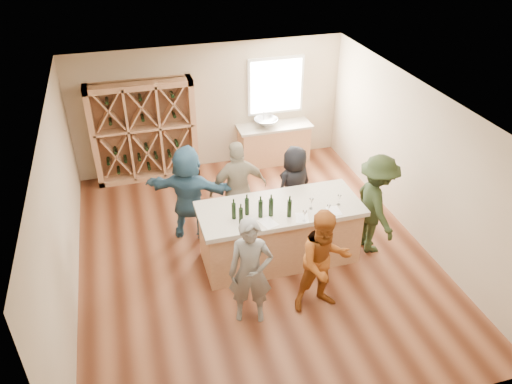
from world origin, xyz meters
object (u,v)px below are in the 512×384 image
object	(u,v)px
person_server	(376,205)
person_far_left	(189,193)
wine_bottle_d	(261,209)
wine_bottle_a	(234,211)
person_far_right	(294,186)
wine_bottle_c	(247,207)
person_near_left	(251,272)
sink	(266,122)
wine_bottle_e	(271,207)
wine_bottle_b	(241,216)
person_near_right	(324,262)
wine_rack	(144,132)
tasting_counter_base	(279,235)
wine_bottle_f	(289,209)
person_far_mid	(238,189)

from	to	relation	value
person_server	person_far_left	world-z (taller)	person_server
wine_bottle_d	person_server	bearing A→B (deg)	0.54
wine_bottle_a	person_far_right	size ratio (longest dim) A/B	0.18
wine_bottle_c	person_near_left	bearing A→B (deg)	-102.79
wine_bottle_c	person_far_right	xyz separation A→B (m)	(1.19, 1.04, -0.43)
sink	wine_bottle_d	world-z (taller)	wine_bottle_d
wine_bottle_d	wine_bottle_e	world-z (taller)	wine_bottle_e
wine_bottle_b	wine_bottle_e	size ratio (longest dim) A/B	0.90
wine_bottle_e	person_near_right	size ratio (longest dim) A/B	0.18
wine_bottle_c	wine_bottle_e	bearing A→B (deg)	-21.07
wine_rack	person_near_right	bearing A→B (deg)	-65.82
wine_bottle_e	person_near_right	distance (m)	1.24
wine_rack	wine_bottle_d	distance (m)	3.99
tasting_counter_base	person_far_right	bearing A→B (deg)	58.21
wine_bottle_d	person_near_right	bearing A→B (deg)	-58.87
wine_rack	person_near_left	distance (m)	4.84
wine_bottle_e	person_near_right	xyz separation A→B (m)	(0.49, -1.08, -0.37)
person_far_right	wine_bottle_f	xyz separation A→B (m)	(-0.56, -1.29, 0.43)
person_near_right	person_far_right	size ratio (longest dim) A/B	1.09
tasting_counter_base	wine_bottle_f	xyz separation A→B (m)	(0.05, -0.30, 0.73)
person_near_left	person_near_right	world-z (taller)	person_near_left
person_server	sink	bearing A→B (deg)	17.20
wine_bottle_c	wine_bottle_d	distance (m)	0.23
person_near_right	person_far_mid	size ratio (longest dim) A/B	0.94
wine_bottle_e	wine_bottle_f	bearing A→B (deg)	-21.06
wine_rack	wine_bottle_e	bearing A→B (deg)	-65.84
sink	wine_bottle_b	size ratio (longest dim) A/B	1.94
person_near_right	person_far_left	bearing A→B (deg)	122.77
person_server	person_far_right	distance (m)	1.58
wine_bottle_a	person_server	xyz separation A→B (m)	(2.49, -0.05, -0.30)
wine_bottle_a	person_far_left	world-z (taller)	person_far_left
wine_bottle_b	wine_bottle_d	xyz separation A→B (m)	(0.34, 0.09, 0.01)
sink	person_near_left	bearing A→B (deg)	-109.60
sink	person_server	bearing A→B (deg)	-76.51
person_near_right	person_server	world-z (taller)	person_server
wine_bottle_c	wine_bottle_e	distance (m)	0.39
sink	person_far_right	bearing A→B (deg)	-94.68
wine_bottle_a	person_server	size ratio (longest dim) A/B	0.15
wine_rack	sink	xyz separation A→B (m)	(2.70, -0.07, -0.09)
wine_rack	person_near_left	bearing A→B (deg)	-77.53
wine_bottle_a	wine_bottle_d	world-z (taller)	wine_bottle_d
person_server	person_far_left	distance (m)	3.29
wine_bottle_a	person_far_mid	bearing A→B (deg)	72.35
wine_bottle_b	person_server	bearing A→B (deg)	2.54
wine_bottle_b	person_far_mid	distance (m)	1.33
wine_rack	person_server	distance (m)	5.13
wine_bottle_d	wine_bottle_c	bearing A→B (deg)	145.65
person_far_left	wine_bottle_b	bearing A→B (deg)	136.88
wine_rack	person_far_left	distance (m)	2.46
tasting_counter_base	person_near_right	bearing A→B (deg)	-78.31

